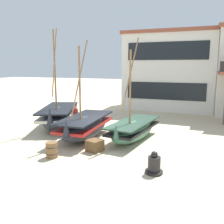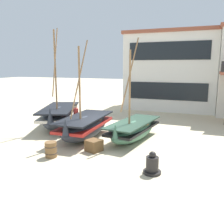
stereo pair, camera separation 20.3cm
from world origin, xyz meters
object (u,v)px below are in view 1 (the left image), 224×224
Objects in this scene: harbor_building_main at (171,71)px; fisherman_by_hull at (76,118)px; capstan_winch at (154,165)px; fishing_boat_near_left at (85,126)px; fishing_boat_centre_large at (133,129)px; cargo_crate at (95,146)px; wooden_barrel at (52,150)px; fishing_boat_far_right at (59,116)px.

fisherman_by_hull is at bearing -110.46° from harbor_building_main.
harbor_building_main is at bearing 95.70° from capstan_winch.
fishing_boat_centre_large reaches higher than fishing_boat_near_left.
fishing_boat_near_left reaches higher than cargo_crate.
harbor_building_main reaches higher than wooden_barrel.
fishing_boat_centre_large is at bearing -6.93° from fisherman_by_hull.
fishing_boat_far_right reaches higher than wooden_barrel.
wooden_barrel reaches higher than cargo_crate.
fisherman_by_hull is 1.93× the size of capstan_winch.
wooden_barrel is at bearing 179.88° from capstan_winch.
fishing_boat_far_right is at bearing 119.64° from wooden_barrel.
fishing_boat_centre_large is 3.27× the size of fisherman_by_hull.
fishing_boat_centre_large is 8.27× the size of cargo_crate.
capstan_winch is 4.57m from wooden_barrel.
harbor_building_main is (0.35, 11.78, 2.99)m from fishing_boat_centre_large.
harbor_building_main reaches higher than capstan_winch.
harbor_building_main is at bearing 88.29° from fishing_boat_centre_large.
fishing_boat_near_left is at bearing -31.26° from fishing_boat_far_right.
wooden_barrel is at bearing -60.36° from fishing_boat_far_right.
fisherman_by_hull is 2.53× the size of cargo_crate.
capstan_winch is at bearing -37.13° from fisherman_by_hull.
fishing_boat_centre_large is 4.73m from wooden_barrel.
fisherman_by_hull is at bearing 131.95° from cargo_crate.
capstan_winch is 0.10× the size of harbor_building_main.
wooden_barrel is (1.21, -4.37, -0.48)m from fisherman_by_hull.
wooden_barrel is (2.80, -4.92, -0.38)m from fishing_boat_far_right.
fishing_boat_near_left reaches higher than capstan_winch.
fishing_boat_centre_large is at bearing -91.71° from harbor_building_main.
fisherman_by_hull is 4.57m from wooden_barrel.
fishing_boat_centre_large is at bearing 116.13° from capstan_winch.
fishing_boat_centre_large reaches higher than capstan_winch.
wooden_barrel is at bearing -100.85° from harbor_building_main.
fishing_boat_near_left is at bearing 89.58° from wooden_barrel.
capstan_winch is (1.92, -3.91, -0.24)m from fishing_boat_centre_large.
capstan_winch is at bearing -35.22° from fishing_boat_near_left.
harbor_building_main reaches higher than fisherman_by_hull.
fishing_boat_far_right is 5.67m from wooden_barrel.
fishing_boat_far_right is 9.64× the size of cargo_crate.
fishing_boat_near_left is 0.98× the size of fishing_boat_centre_large.
fishing_boat_far_right reaches higher than cargo_crate.
capstan_winch is 1.31× the size of cargo_crate.
fisherman_by_hull is (-1.24, 1.17, 0.16)m from fishing_boat_near_left.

